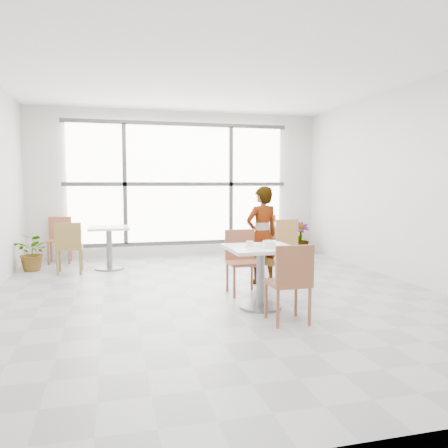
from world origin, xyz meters
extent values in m
plane|color=#9E9EA5|center=(0.00, 0.00, 0.00)|extent=(7.00, 7.00, 0.00)
plane|color=white|center=(0.00, 0.00, 3.00)|extent=(7.00, 7.00, 0.00)
plane|color=silver|center=(0.00, 3.50, 1.50)|extent=(6.00, 0.00, 6.00)
plane|color=silver|center=(0.00, -3.50, 1.50)|extent=(6.00, 0.00, 6.00)
plane|color=silver|center=(3.00, 0.00, 1.50)|extent=(0.00, 7.00, 7.00)
cube|color=white|center=(0.00, 3.44, 1.50)|extent=(4.40, 0.04, 2.40)
cube|color=#3F3F42|center=(0.00, 3.41, 1.50)|extent=(4.60, 0.05, 0.08)
cube|color=#3F3F42|center=(-1.10, 3.41, 1.50)|extent=(0.08, 0.05, 2.40)
cube|color=#3F3F42|center=(1.10, 3.41, 1.50)|extent=(0.08, 0.05, 2.40)
cube|color=#3F3F42|center=(0.00, 3.41, 0.28)|extent=(4.60, 0.05, 0.08)
cube|color=#3F3F42|center=(0.00, 3.41, 2.72)|extent=(4.60, 0.05, 0.08)
cube|color=silver|center=(0.36, -0.67, 0.73)|extent=(0.80, 0.80, 0.04)
cylinder|color=slate|center=(0.36, -0.67, 0.35)|extent=(0.10, 0.10, 0.71)
cylinder|color=slate|center=(0.36, -0.67, 0.01)|extent=(0.52, 0.52, 0.03)
cube|color=brown|center=(0.46, -1.27, 0.43)|extent=(0.42, 0.42, 0.04)
cube|color=brown|center=(0.46, -1.46, 0.66)|extent=(0.42, 0.04, 0.42)
cylinder|color=brown|center=(0.64, -1.09, 0.21)|extent=(0.04, 0.04, 0.41)
cylinder|color=brown|center=(0.64, -1.45, 0.21)|extent=(0.04, 0.04, 0.41)
cylinder|color=brown|center=(0.28, -1.09, 0.21)|extent=(0.04, 0.04, 0.41)
cylinder|color=brown|center=(0.28, -1.45, 0.21)|extent=(0.04, 0.04, 0.41)
cube|color=brown|center=(0.36, 0.03, 0.43)|extent=(0.42, 0.42, 0.04)
cube|color=brown|center=(0.36, 0.22, 0.66)|extent=(0.42, 0.04, 0.42)
cylinder|color=brown|center=(0.18, -0.15, 0.21)|extent=(0.04, 0.04, 0.41)
cylinder|color=brown|center=(0.18, 0.21, 0.21)|extent=(0.04, 0.04, 0.41)
cylinder|color=brown|center=(0.54, -0.15, 0.21)|extent=(0.04, 0.04, 0.41)
cylinder|color=brown|center=(0.54, 0.21, 0.21)|extent=(0.04, 0.04, 0.41)
cylinder|color=white|center=(0.43, -0.78, 0.76)|extent=(0.21, 0.21, 0.01)
cylinder|color=white|center=(0.43, -0.78, 0.80)|extent=(0.16, 0.16, 0.07)
torus|color=white|center=(0.43, -0.78, 0.83)|extent=(0.16, 0.16, 0.01)
cylinder|color=beige|center=(0.43, -0.78, 0.80)|extent=(0.14, 0.14, 0.05)
cylinder|color=beige|center=(0.43, -0.75, 0.83)|extent=(0.03, 0.03, 0.01)
cylinder|color=beige|center=(0.43, -0.74, 0.84)|extent=(0.03, 0.03, 0.02)
cylinder|color=beige|center=(0.43, -0.75, 0.83)|extent=(0.03, 0.03, 0.01)
cylinder|color=beige|center=(0.43, -0.78, 0.83)|extent=(0.03, 0.03, 0.01)
cylinder|color=beige|center=(0.41, -0.79, 0.83)|extent=(0.03, 0.03, 0.02)
cylinder|color=beige|center=(0.46, -0.74, 0.83)|extent=(0.03, 0.03, 0.01)
cylinder|color=beige|center=(0.42, -0.78, 0.83)|extent=(0.03, 0.03, 0.02)
cylinder|color=beige|center=(0.44, -0.78, 0.84)|extent=(0.03, 0.03, 0.01)
cylinder|color=beige|center=(0.47, -0.76, 0.84)|extent=(0.03, 0.03, 0.01)
cylinder|color=#F1E69C|center=(0.45, -0.78, 0.83)|extent=(0.03, 0.03, 0.01)
cylinder|color=beige|center=(0.44, -0.78, 0.83)|extent=(0.03, 0.03, 0.02)
cylinder|color=#F5E69E|center=(0.43, -0.81, 0.83)|extent=(0.03, 0.03, 0.02)
cylinder|color=white|center=(0.23, -0.63, 0.75)|extent=(0.13, 0.13, 0.01)
cylinder|color=white|center=(0.23, -0.63, 0.79)|extent=(0.08, 0.08, 0.06)
torus|color=white|center=(0.27, -0.63, 0.79)|extent=(0.05, 0.01, 0.05)
cylinder|color=black|center=(0.23, -0.63, 0.81)|extent=(0.07, 0.07, 0.00)
cube|color=silver|center=(0.28, -0.65, 0.76)|extent=(0.09, 0.05, 0.00)
sphere|color=silver|center=(0.32, -0.64, 0.76)|extent=(0.02, 0.02, 0.02)
imported|color=black|center=(0.83, 0.62, 0.73)|extent=(0.60, 0.46, 1.47)
cube|color=white|center=(-1.42, 2.33, 0.73)|extent=(0.70, 0.70, 0.04)
cylinder|color=gray|center=(-1.42, 2.33, 0.35)|extent=(0.10, 0.10, 0.71)
cylinder|color=gray|center=(-1.42, 2.33, 0.01)|extent=(0.52, 0.52, 0.03)
cube|color=silver|center=(1.55, 2.30, 0.73)|extent=(0.70, 0.70, 0.04)
cylinder|color=slate|center=(1.55, 2.30, 0.35)|extent=(0.10, 0.10, 0.71)
cylinder|color=slate|center=(1.55, 2.30, 0.01)|extent=(0.52, 0.52, 0.03)
cube|color=olive|center=(-2.07, 2.12, 0.43)|extent=(0.42, 0.42, 0.04)
cube|color=olive|center=(-2.07, 1.93, 0.66)|extent=(0.42, 0.04, 0.42)
cylinder|color=olive|center=(-1.89, 2.30, 0.21)|extent=(0.04, 0.04, 0.41)
cylinder|color=olive|center=(-1.89, 1.94, 0.21)|extent=(0.04, 0.04, 0.41)
cylinder|color=olive|center=(-2.25, 2.30, 0.21)|extent=(0.04, 0.04, 0.41)
cylinder|color=olive|center=(-2.25, 1.94, 0.21)|extent=(0.04, 0.04, 0.41)
cube|color=#945737|center=(-2.34, 3.19, 0.43)|extent=(0.42, 0.42, 0.04)
cube|color=#945737|center=(-2.34, 3.38, 0.66)|extent=(0.42, 0.04, 0.42)
cylinder|color=#945737|center=(-2.52, 3.01, 0.21)|extent=(0.04, 0.04, 0.41)
cylinder|color=#945737|center=(-2.52, 3.37, 0.21)|extent=(0.04, 0.04, 0.41)
cylinder|color=#945737|center=(-2.16, 3.01, 0.21)|extent=(0.04, 0.04, 0.41)
cylinder|color=#945737|center=(-2.16, 3.37, 0.21)|extent=(0.04, 0.04, 0.41)
cube|color=#A2723D|center=(1.67, 1.86, 0.43)|extent=(0.42, 0.42, 0.04)
cube|color=#A2723D|center=(1.67, 1.67, 0.66)|extent=(0.42, 0.04, 0.42)
cylinder|color=#A2723D|center=(1.85, 2.04, 0.21)|extent=(0.04, 0.04, 0.41)
cylinder|color=#A2723D|center=(1.85, 1.68, 0.21)|extent=(0.04, 0.04, 0.41)
cylinder|color=#A2723D|center=(1.49, 2.04, 0.21)|extent=(0.04, 0.04, 0.41)
cylinder|color=#A2723D|center=(1.49, 1.68, 0.21)|extent=(0.04, 0.04, 0.41)
cube|color=brown|center=(1.69, 2.67, 0.43)|extent=(0.42, 0.42, 0.04)
cube|color=brown|center=(1.69, 2.86, 0.66)|extent=(0.42, 0.04, 0.42)
cylinder|color=brown|center=(1.51, 2.49, 0.21)|extent=(0.04, 0.04, 0.41)
cylinder|color=brown|center=(1.51, 2.85, 0.21)|extent=(0.04, 0.04, 0.41)
cylinder|color=brown|center=(1.87, 2.49, 0.21)|extent=(0.04, 0.04, 0.41)
cylinder|color=brown|center=(1.87, 2.85, 0.21)|extent=(0.04, 0.04, 0.41)
imported|color=#64874A|center=(-2.70, 2.48, 0.32)|extent=(0.73, 0.69, 0.65)
imported|color=#437E3B|center=(2.57, 3.10, 0.34)|extent=(0.44, 0.44, 0.68)
camera|label=1|loc=(-1.37, -5.67, 1.50)|focal=35.46mm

